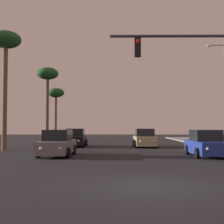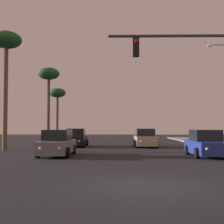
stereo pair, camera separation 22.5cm
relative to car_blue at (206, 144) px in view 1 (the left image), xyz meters
The scene contains 9 objects.
ground_plane 10.88m from the car_blue, 115.50° to the right, with size 120.00×120.00×0.00m, color black.
car_blue is the anchor object (origin of this frame).
car_grey 9.50m from the car_blue, behind, with size 2.04×4.34×1.68m.
car_black 13.25m from the car_blue, 135.72° to the left, with size 2.04×4.33×1.68m.
car_tan 9.24m from the car_blue, 109.37° to the left, with size 2.04×4.32×1.68m.
street_lamp 9.11m from the car_blue, 62.28° to the left, with size 1.74×0.24×9.00m.
palm_tree_near 16.69m from the car_blue, 163.68° to the left, with size 2.40×2.40×9.37m.
palm_tree_mid 20.47m from the car_blue, 132.94° to the left, with size 2.40×2.40×8.37m.
palm_tree_far 28.60m from the car_blue, 120.37° to the left, with size 2.40×2.40×7.31m.
Camera 1 is at (-1.14, -10.09, 1.93)m, focal length 50.00 mm.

